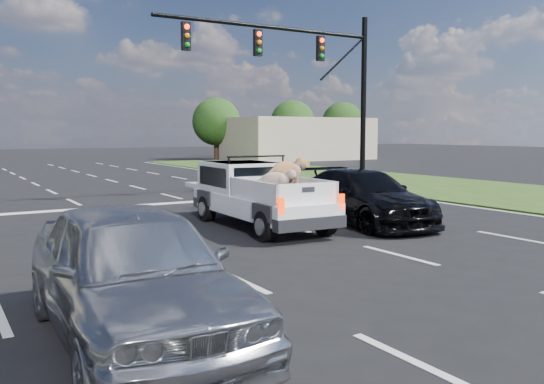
{
  "coord_description": "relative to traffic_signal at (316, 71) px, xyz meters",
  "views": [
    {
      "loc": [
        -5.95,
        -8.07,
        2.36
      ],
      "look_at": [
        0.1,
        2.0,
        1.14
      ],
      "focal_mm": 38.0,
      "sensor_mm": 36.0,
      "label": 1
    }
  ],
  "objects": [
    {
      "name": "grass_shoulder_right",
      "position": [
        5.8,
        -4.5,
        -4.7
      ],
      "size": [
        8.0,
        60.0,
        0.06
      ],
      "primitive_type": "cube",
      "color": "#254716",
      "rests_on": "ground"
    },
    {
      "name": "ground",
      "position": [
        -7.2,
        -10.5,
        -4.73
      ],
      "size": [
        160.0,
        160.0,
        0.0
      ],
      "primitive_type": "plane",
      "color": "black",
      "rests_on": "ground"
    },
    {
      "name": "traffic_signal",
      "position": [
        0.0,
        0.0,
        0.0
      ],
      "size": [
        9.11,
        0.31,
        7.0
      ],
      "color": "black",
      "rests_on": "ground"
    },
    {
      "name": "road_markings",
      "position": [
        -7.2,
        -3.94,
        -4.72
      ],
      "size": [
        17.75,
        60.0,
        0.01
      ],
      "color": "silver",
      "rests_on": "ground"
    },
    {
      "name": "black_coupe",
      "position": [
        -3.5,
        -7.12,
        -4.03
      ],
      "size": [
        2.48,
        4.98,
        1.39
      ],
      "primitive_type": "imported",
      "rotation": [
        0.0,
        0.0,
        -0.11
      ],
      "color": "black",
      "rests_on": "ground"
    },
    {
      "name": "tree_far_e",
      "position": [
        16.8,
        27.5,
        -1.44
      ],
      "size": [
        4.2,
        4.2,
        5.4
      ],
      "color": "#332114",
      "rests_on": "ground"
    },
    {
      "name": "silver_sedan",
      "position": [
        -11.21,
        -12.29,
        -3.94
      ],
      "size": [
        2.02,
        4.69,
        1.58
      ],
      "primitive_type": "imported",
      "rotation": [
        0.0,
        0.0,
        -0.03
      ],
      "color": "#A1A4A8",
      "rests_on": "ground"
    },
    {
      "name": "building_right",
      "position": [
        14.8,
        23.5,
        -2.93
      ],
      "size": [
        12.0,
        7.0,
        3.6
      ],
      "primitive_type": "cube",
      "color": "#BEAE91",
      "rests_on": "ground"
    },
    {
      "name": "pickup_truck",
      "position": [
        -6.1,
        -6.14,
        -3.88
      ],
      "size": [
        1.95,
        4.83,
        1.79
      ],
      "rotation": [
        0.0,
        0.0,
        -0.04
      ],
      "color": "black",
      "rests_on": "ground"
    },
    {
      "name": "tree_far_d",
      "position": [
        8.8,
        27.5,
        -1.44
      ],
      "size": [
        4.2,
        4.2,
        5.4
      ],
      "color": "#332114",
      "rests_on": "ground"
    },
    {
      "name": "tree_far_f",
      "position": [
        22.8,
        27.5,
        -1.44
      ],
      "size": [
        4.2,
        4.2,
        5.4
      ],
      "color": "#332114",
      "rests_on": "ground"
    }
  ]
}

